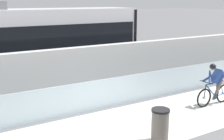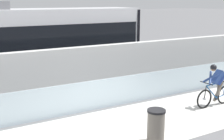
# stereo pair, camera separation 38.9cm
# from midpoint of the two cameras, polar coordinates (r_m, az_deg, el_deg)

# --- Properties ---
(ground_plane) EXTENTS (200.00, 200.00, 0.00)m
(ground_plane) POSITION_cam_midpoint_polar(r_m,az_deg,el_deg) (9.25, 2.09, -11.35)
(ground_plane) COLOR slate
(bike_path_deck) EXTENTS (32.00, 3.20, 0.01)m
(bike_path_deck) POSITION_cam_midpoint_polar(r_m,az_deg,el_deg) (9.25, 2.09, -11.32)
(bike_path_deck) COLOR silver
(bike_path_deck) RESTS_ON ground
(glass_parapet) EXTENTS (32.00, 0.05, 1.09)m
(glass_parapet) POSITION_cam_midpoint_polar(r_m,az_deg,el_deg) (10.57, -3.13, -5.00)
(glass_parapet) COLOR silver
(glass_parapet) RESTS_ON ground
(concrete_barrier_wall) EXTENTS (32.00, 0.36, 2.02)m
(concrete_barrier_wall) POSITION_cam_midpoint_polar(r_m,az_deg,el_deg) (12.02, -6.96, -0.50)
(concrete_barrier_wall) COLOR silver
(concrete_barrier_wall) RESTS_ON ground
(tram_rail_near) EXTENTS (32.00, 0.08, 0.01)m
(tram_rail_near) POSITION_cam_midpoint_polar(r_m,az_deg,el_deg) (14.53, -10.61, -2.30)
(tram_rail_near) COLOR #595654
(tram_rail_near) RESTS_ON ground
(tram_rail_far) EXTENTS (32.00, 0.08, 0.01)m
(tram_rail_far) POSITION_cam_midpoint_polar(r_m,az_deg,el_deg) (15.85, -12.29, -1.06)
(tram_rail_far) COLOR #595654
(tram_rail_far) RESTS_ON ground
(tram) EXTENTS (11.06, 2.54, 3.81)m
(tram) POSITION_cam_midpoint_polar(r_m,az_deg,el_deg) (14.58, -15.19, 5.11)
(tram) COLOR silver
(tram) RESTS_ON ground
(cyclist_on_bike) EXTENTS (1.77, 0.58, 1.61)m
(cyclist_on_bike) POSITION_cam_midpoint_polar(r_m,az_deg,el_deg) (11.62, 20.18, -2.88)
(cyclist_on_bike) COLOR black
(cyclist_on_bike) RESTS_ON ground
(trash_bin) EXTENTS (0.51, 0.51, 0.96)m
(trash_bin) POSITION_cam_midpoint_polar(r_m,az_deg,el_deg) (8.41, 9.76, -10.58)
(trash_bin) COLOR slate
(trash_bin) RESTS_ON ground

